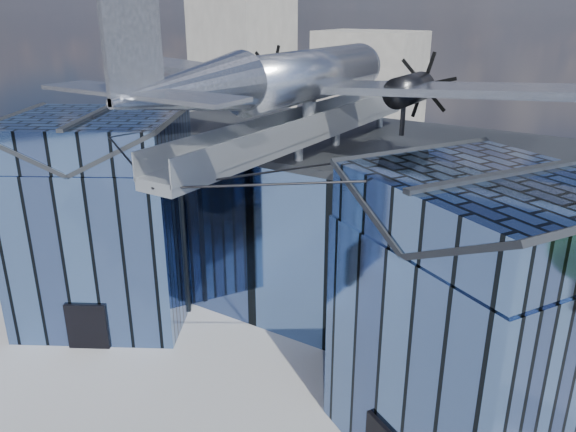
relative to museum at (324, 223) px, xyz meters
The scene contains 3 objects.
ground_plane 8.03m from the museum, 90.00° to the right, with size 120.00×120.00×0.00m, color gray.
museum is the anchor object (origin of this frame).
bg_towers 44.92m from the museum, 88.14° to the left, with size 77.00×24.50×26.00m.
Camera 1 is at (14.34, -20.51, 17.20)m, focal length 35.00 mm.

